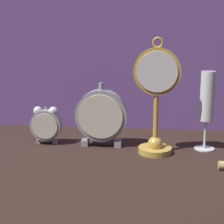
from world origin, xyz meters
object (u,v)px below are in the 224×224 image
alarm_clock_twin_bell (46,123)px  champagne_flute (207,102)px  mantel_clock_silver (101,116)px  pocket_watch_on_stand (156,102)px

alarm_clock_twin_bell → champagne_flute: size_ratio=0.51×
mantel_clock_silver → champagne_flute: 0.30m
alarm_clock_twin_bell → champagne_flute: 0.47m
pocket_watch_on_stand → champagne_flute: bearing=18.6°
mantel_clock_silver → champagne_flute: bearing=0.6°
champagne_flute → pocket_watch_on_stand: bearing=-161.4°
alarm_clock_twin_bell → mantel_clock_silver: 0.17m
pocket_watch_on_stand → alarm_clock_twin_bell: 0.34m
alarm_clock_twin_bell → mantel_clock_silver: size_ratio=0.61×
pocket_watch_on_stand → alarm_clock_twin_bell: (-0.32, 0.05, -0.08)m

